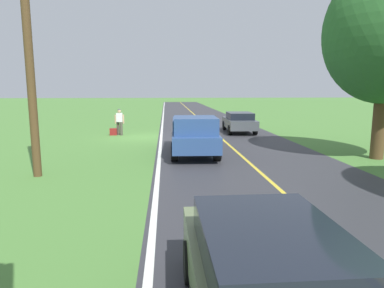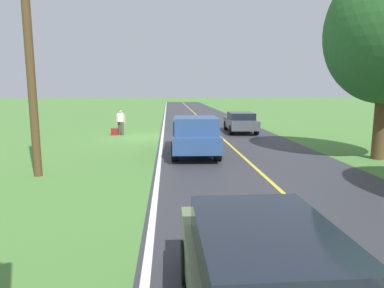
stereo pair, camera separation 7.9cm
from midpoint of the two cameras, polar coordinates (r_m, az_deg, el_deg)
ground_plane at (r=21.73m, az=-8.13°, el=1.15°), size 200.00×200.00×0.00m
road_surface at (r=21.94m, az=4.49°, el=1.30°), size 7.82×120.00×0.00m
lane_edge_line at (r=21.68m, az=-5.31°, el=1.20°), size 0.16×117.60×0.00m
lane_centre_line at (r=21.94m, az=4.49°, el=1.31°), size 0.14×117.60×0.00m
hitchhiker_walking at (r=22.93m, az=-12.21°, el=3.92°), size 0.62×0.51×1.75m
suitcase_carried at (r=22.96m, az=-13.20°, el=2.02°), size 0.47×0.23×0.46m
pickup_truck_passing at (r=15.62m, az=0.23°, el=1.70°), size 2.22×5.46×1.82m
sedan_ahead_same_lane at (r=4.39m, az=12.87°, el=-21.86°), size 1.95×4.41×1.41m
sedan_near_oncoming at (r=24.10m, az=7.86°, el=3.75°), size 2.06×4.47×1.41m
utility_pole_roadside at (r=12.80m, az=-25.95°, el=13.85°), size 0.28×0.28×8.49m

